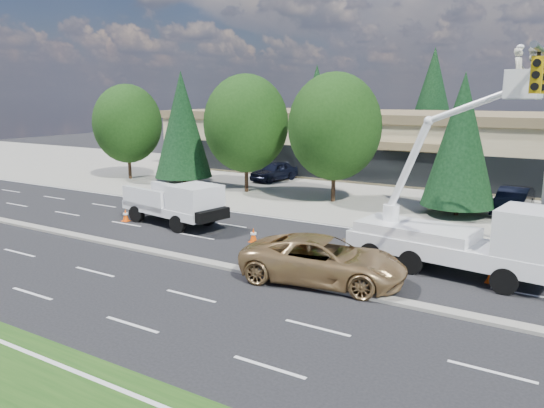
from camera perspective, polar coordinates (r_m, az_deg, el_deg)
The scene contains 20 objects.
ground at distance 21.62m, azimuth -3.22°, elevation -7.22°, with size 140.00×140.00×0.00m, color black.
concrete_apron at distance 39.22m, azimuth 13.66°, elevation 1.06°, with size 140.00×22.00×0.01m, color gray.
road_median at distance 21.60m, azimuth -3.22°, elevation -7.07°, with size 120.00×0.55×0.12m, color gray.
strip_mall at distance 48.37m, azimuth 17.52°, elevation 6.19°, with size 50.40×15.40×5.50m.
tree_front_a at distance 46.39m, azimuth -15.29°, elevation 8.33°, with size 5.70×5.70×7.91m.
tree_front_b at distance 42.22m, azimuth -9.64°, elevation 8.42°, with size 4.47×4.47×8.81m.
tree_front_c at distance 38.54m, azimuth -2.83°, elevation 8.63°, with size 6.12×6.12×8.49m.
tree_front_d at distance 35.08m, azimuth 6.76°, elevation 8.26°, with size 6.11×6.11×8.47m.
tree_front_e at distance 32.58m, azimuth 19.69°, elevation 6.51°, with size 4.21×4.21×8.30m.
tree_back_a at distance 65.87m, azimuth 4.81°, elevation 10.48°, with size 5.38×5.38×10.61m.
tree_back_b at distance 60.84m, azimuth 16.88°, elevation 10.65°, with size 6.09×6.09×12.01m.
utility_pickup at distance 29.26m, azimuth -10.15°, elevation -0.39°, with size 6.47×3.27×2.37m.
bucket_truck at distance 21.86m, azimuth 20.23°, elevation -2.56°, with size 8.06×3.30×8.70m.
traffic_cone_a at distance 30.96m, azimuth -15.47°, elevation -1.18°, with size 0.40×0.40×0.70m.
traffic_cone_b at distance 25.65m, azimuth -2.01°, elevation -3.37°, with size 0.40×0.40×0.70m.
traffic_cone_c at distance 23.83m, azimuth 3.42°, elevation -4.56°, with size 0.40×0.40×0.70m.
traffic_cone_d at distance 21.87m, azimuth 22.54°, elevation -6.96°, with size 0.40×0.40×0.70m.
minivan at distance 20.24m, azimuth 5.55°, elevation -6.01°, with size 2.87×6.23×1.73m, color tan.
parked_car_west at distance 43.99m, azimuth 0.26°, elevation 3.56°, with size 1.88×4.66×1.59m, color black.
parked_car_east at distance 34.88m, azimuth 24.52°, elevation 0.36°, with size 1.67×4.79×1.58m, color black.
Camera 1 is at (11.71, -16.78, 6.98)m, focal length 35.00 mm.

